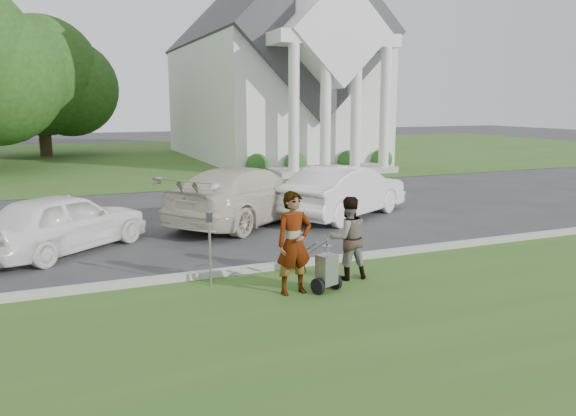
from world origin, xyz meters
TOP-DOWN VIEW (x-y plane):
  - ground at (0.00, 0.00)m, footprint 120.00×120.00m
  - grass_strip at (0.00, -3.00)m, footprint 80.00×7.00m
  - church_lawn at (0.00, 27.00)m, footprint 80.00×30.00m
  - curb at (0.00, 0.55)m, footprint 80.00×0.18m
  - church at (9.00, 23.11)m, footprint 9.19×19.00m
  - tree_back at (-4.01, 29.99)m, footprint 9.61×7.60m
  - striping_cart at (0.87, -1.08)m, footprint 0.71×1.09m
  - person_left at (0.29, -0.94)m, footprint 0.70×0.48m
  - person_right at (1.59, -0.54)m, footprint 0.83×0.68m
  - parking_meter_near at (-0.98, 0.05)m, footprint 0.10×0.09m
  - car_b at (-3.44, 3.77)m, footprint 4.24×3.87m
  - car_c at (1.46, 5.24)m, footprint 5.80×5.13m
  - car_d at (4.47, 4.90)m, footprint 4.92×3.76m

SIDE VIEW (x-z plane):
  - ground at x=0.00m, z-range 0.00..0.00m
  - grass_strip at x=0.00m, z-range 0.00..0.01m
  - church_lawn at x=0.00m, z-range 0.00..0.01m
  - curb at x=0.00m, z-range 0.00..0.15m
  - striping_cart at x=0.87m, z-range -0.07..0.88m
  - car_b at x=-3.44m, z-range 0.00..1.40m
  - car_d at x=4.47m, z-range 0.00..1.56m
  - car_c at x=1.46m, z-range 0.00..1.61m
  - person_right at x=1.59m, z-range 0.00..1.62m
  - parking_meter_near at x=-0.98m, z-range 0.19..1.62m
  - person_left at x=0.29m, z-range 0.00..1.85m
  - tree_back at x=-4.01m, z-range 0.28..9.17m
  - church at x=9.00m, z-range -6.11..17.99m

